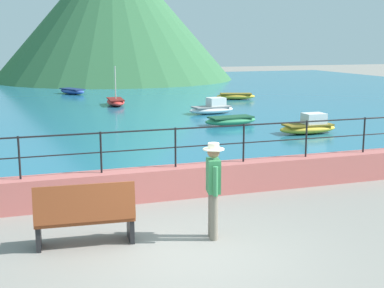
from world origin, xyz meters
name	(u,v)px	position (x,y,z in m)	size (l,w,h in m)	color
ground_plane	(184,253)	(0.00, 0.00, 0.00)	(120.00, 120.00, 0.00)	gray
promenade_wall	(140,185)	(0.00, 3.20, 0.35)	(20.00, 0.56, 0.70)	#BC605B
railing	(139,142)	(0.00, 3.20, 1.32)	(18.44, 0.04, 0.90)	black
lake_water	(55,98)	(0.00, 25.84, 0.03)	(64.00, 44.32, 0.06)	#236B89
hill_main	(113,11)	(6.58, 40.71, 6.11)	(21.42, 21.42, 12.22)	#33663D
bench_main	(85,215)	(-1.52, 0.86, 0.56)	(1.74, 0.69, 1.13)	brown
person_walking	(213,186)	(0.71, 0.50, 0.98)	(0.38, 0.56, 1.75)	slate
boat_0	(231,120)	(5.99, 12.18, 0.26)	(2.37, 1.08, 0.36)	#338C59
boat_1	(236,96)	(10.13, 21.21, 0.26)	(2.46, 1.53, 0.36)	gold
boat_2	(116,102)	(2.77, 20.53, 0.26)	(1.05, 2.35, 2.12)	red
boat_4	(212,108)	(6.54, 15.73, 0.33)	(2.39, 1.16, 0.76)	white
boat_6	(72,91)	(1.27, 27.62, 0.26)	(1.89, 2.45, 0.36)	#2D4C9E
boat_7	(309,126)	(7.99, 9.35, 0.33)	(2.31, 0.91, 0.76)	gold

